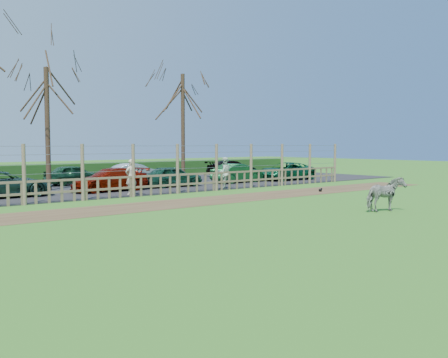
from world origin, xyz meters
TOP-DOWN VIEW (x-y plane):
  - ground at (0.00, 0.00)m, footprint 120.00×120.00m
  - dirt_strip at (0.00, 4.50)m, footprint 34.00×2.80m
  - asphalt at (0.00, 14.50)m, footprint 44.00×13.00m
  - hedge at (0.00, 21.50)m, footprint 46.00×2.00m
  - fence at (0.00, 8.00)m, footprint 30.16×0.16m
  - tree_mid at (-2.00, 13.50)m, footprint 4.80×4.80m
  - tree_right at (7.00, 14.00)m, footprint 4.80×4.80m
  - zebra at (4.62, -2.45)m, footprint 1.62×0.96m
  - visitor_a at (0.23, 8.63)m, footprint 0.68×0.50m
  - visitor_b at (5.94, 8.48)m, footprint 0.96×0.82m
  - crow at (8.82, 4.07)m, footprint 0.23×0.17m
  - car_2 at (-4.89, 11.34)m, footprint 4.36×2.08m
  - car_3 at (0.28, 11.00)m, footprint 4.24×1.95m
  - car_4 at (4.30, 11.19)m, footprint 3.59×1.59m
  - car_5 at (9.27, 11.22)m, footprint 3.74×1.58m
  - car_6 at (13.30, 10.81)m, footprint 4.35×2.07m
  - car_10 at (0.49, 16.05)m, footprint 3.55×1.48m
  - car_11 at (4.46, 15.86)m, footprint 3.65×1.30m
  - car_13 at (13.00, 16.10)m, footprint 4.28×2.08m

SIDE VIEW (x-z plane):
  - ground at x=0.00m, z-range 0.00..0.00m
  - dirt_strip at x=0.00m, z-range 0.00..0.01m
  - asphalt at x=0.00m, z-range 0.00..0.04m
  - crow at x=8.82m, z-range 0.00..0.19m
  - hedge at x=0.00m, z-range 0.00..1.10m
  - car_2 at x=-4.89m, z-range 0.04..1.24m
  - car_3 at x=0.28m, z-range 0.04..1.24m
  - car_4 at x=4.30m, z-range 0.04..1.24m
  - car_5 at x=9.27m, z-range 0.04..1.24m
  - car_6 at x=13.30m, z-range 0.04..1.24m
  - car_10 at x=0.49m, z-range 0.04..1.24m
  - car_11 at x=4.46m, z-range 0.04..1.24m
  - car_13 at x=13.00m, z-range 0.04..1.24m
  - zebra at x=4.62m, z-range 0.00..1.28m
  - fence at x=0.00m, z-range -0.45..2.05m
  - visitor_a at x=0.23m, z-range 0.04..1.76m
  - visitor_b at x=5.94m, z-range 0.04..1.76m
  - tree_mid at x=-2.00m, z-range 1.45..8.28m
  - tree_right at x=7.00m, z-range 1.57..8.92m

